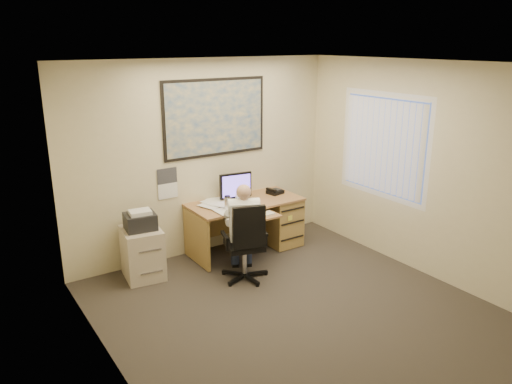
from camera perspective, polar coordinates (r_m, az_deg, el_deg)
room_shell at (r=5.13m, az=5.80°, el=-0.92°), size 4.00×4.50×2.70m
desk at (r=7.29m, az=0.83°, el=-2.84°), size 1.60×0.97×1.13m
world_map at (r=6.92m, az=-4.66°, el=8.47°), size 1.56×0.03×1.06m
wall_calendar at (r=6.77m, az=-10.08°, el=0.97°), size 0.28×0.01×0.42m
window_blinds at (r=6.97m, az=14.34°, el=5.13°), size 0.06×1.40×1.30m
filing_cabinet at (r=6.53m, az=-12.89°, el=-6.31°), size 0.53×0.61×0.90m
office_chair at (r=6.33m, az=-1.00°, el=-7.43°), size 0.77×0.77×1.03m
person at (r=6.26m, az=-1.50°, el=-4.59°), size 0.75×0.85×1.23m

